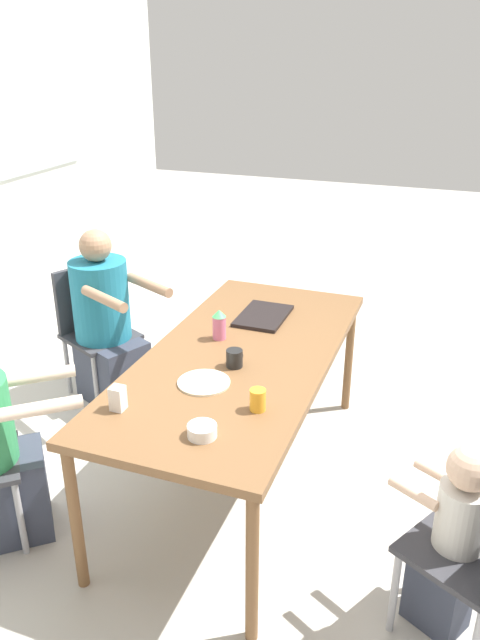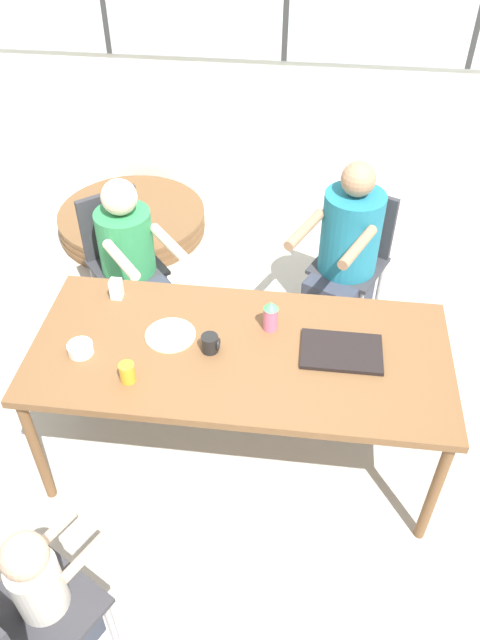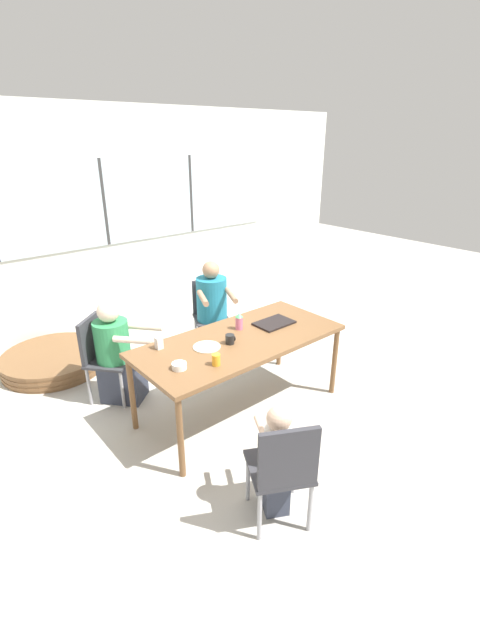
{
  "view_description": "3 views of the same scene",
  "coord_description": "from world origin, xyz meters",
  "px_view_note": "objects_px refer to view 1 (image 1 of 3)",
  "views": [
    {
      "loc": [
        -2.56,
        -0.95,
        2.14
      ],
      "look_at": [
        0.0,
        0.0,
        0.93
      ],
      "focal_mm": 35.0,
      "sensor_mm": 36.0,
      "label": 1
    },
    {
      "loc": [
        0.25,
        -2.01,
        2.75
      ],
      "look_at": [
        0.0,
        0.0,
        0.93
      ],
      "focal_mm": 35.0,
      "sensor_mm": 36.0,
      "label": 2
    },
    {
      "loc": [
        -2.23,
        -2.64,
        2.43
      ],
      "look_at": [
        0.0,
        0.0,
        0.93
      ],
      "focal_mm": 24.0,
      "sensor_mm": 36.0,
      "label": 3
    }
  ],
  "objects_px": {
    "chair_for_woman_green_shirt": "(92,320)",
    "coffee_mug": "(235,358)",
    "milk_carton_small": "(118,398)",
    "bowl_white_shallow": "(202,431)",
    "juice_glass": "(258,400)",
    "person_woman_green_shirt": "(106,328)",
    "person_toddler": "(450,544)",
    "sippy_cup": "(219,324)"
  },
  "relations": [
    {
      "from": "chair_for_woman_green_shirt",
      "to": "sippy_cup",
      "type": "xyz_separation_m",
      "value": [
        -0.45,
        -1.08,
        0.33
      ]
    },
    {
      "from": "chair_for_woman_green_shirt",
      "to": "person_toddler",
      "type": "height_order",
      "value": "person_toddler"
    },
    {
      "from": "chair_for_woman_green_shirt",
      "to": "juice_glass",
      "type": "bearing_deg",
      "value": 80.15
    },
    {
      "from": "chair_for_woman_green_shirt",
      "to": "bowl_white_shallow",
      "type": "bearing_deg",
      "value": 71.24
    },
    {
      "from": "coffee_mug",
      "to": "sippy_cup",
      "type": "bearing_deg",
      "value": 35.35
    },
    {
      "from": "person_woman_green_shirt",
      "to": "sippy_cup",
      "type": "xyz_separation_m",
      "value": [
        -0.38,
        -0.93,
        0.34
      ]
    },
    {
      "from": "milk_carton_small",
      "to": "bowl_white_shallow",
      "type": "bearing_deg",
      "value": -98.26
    },
    {
      "from": "person_toddler",
      "to": "milk_carton_small",
      "type": "bearing_deg",
      "value": 121.66
    },
    {
      "from": "chair_for_woman_green_shirt",
      "to": "milk_carton_small",
      "type": "height_order",
      "value": "milk_carton_small"
    },
    {
      "from": "juice_glass",
      "to": "chair_for_woman_green_shirt",
      "type": "bearing_deg",
      "value": 55.27
    },
    {
      "from": "juice_glass",
      "to": "milk_carton_small",
      "type": "distance_m",
      "value": 0.58
    },
    {
      "from": "person_toddler",
      "to": "sippy_cup",
      "type": "relative_size",
      "value": 5.35
    },
    {
      "from": "bowl_white_shallow",
      "to": "person_toddler",
      "type": "bearing_deg",
      "value": -82.31
    },
    {
      "from": "sippy_cup",
      "to": "bowl_white_shallow",
      "type": "relative_size",
      "value": 1.38
    },
    {
      "from": "sippy_cup",
      "to": "juice_glass",
      "type": "height_order",
      "value": "sippy_cup"
    },
    {
      "from": "chair_for_woman_green_shirt",
      "to": "sippy_cup",
      "type": "bearing_deg",
      "value": 92.2
    },
    {
      "from": "juice_glass",
      "to": "bowl_white_shallow",
      "type": "distance_m",
      "value": 0.29
    },
    {
      "from": "person_woman_green_shirt",
      "to": "chair_for_woman_green_shirt",
      "type": "bearing_deg",
      "value": -90.0
    },
    {
      "from": "juice_glass",
      "to": "milk_carton_small",
      "type": "height_order",
      "value": "milk_carton_small"
    },
    {
      "from": "sippy_cup",
      "to": "person_woman_green_shirt",
      "type": "bearing_deg",
      "value": 67.68
    },
    {
      "from": "chair_for_woman_green_shirt",
      "to": "person_woman_green_shirt",
      "type": "xyz_separation_m",
      "value": [
        -0.07,
        -0.15,
        -0.0
      ]
    },
    {
      "from": "person_toddler",
      "to": "milk_carton_small",
      "type": "distance_m",
      "value": 1.42
    },
    {
      "from": "person_woman_green_shirt",
      "to": "juice_glass",
      "type": "height_order",
      "value": "person_woman_green_shirt"
    },
    {
      "from": "person_woman_green_shirt",
      "to": "person_toddler",
      "type": "relative_size",
      "value": 1.32
    },
    {
      "from": "chair_for_woman_green_shirt",
      "to": "person_toddler",
      "type": "bearing_deg",
      "value": 88.21
    },
    {
      "from": "juice_glass",
      "to": "milk_carton_small",
      "type": "bearing_deg",
      "value": 109.97
    },
    {
      "from": "milk_carton_small",
      "to": "person_toddler",
      "type": "bearing_deg",
      "value": -87.03
    },
    {
      "from": "chair_for_woman_green_shirt",
      "to": "coffee_mug",
      "type": "distance_m",
      "value": 1.48
    },
    {
      "from": "sippy_cup",
      "to": "milk_carton_small",
      "type": "xyz_separation_m",
      "value": [
        -0.78,
        0.14,
        -0.03
      ]
    },
    {
      "from": "juice_glass",
      "to": "coffee_mug",
      "type": "bearing_deg",
      "value": 34.78
    },
    {
      "from": "coffee_mug",
      "to": "milk_carton_small",
      "type": "height_order",
      "value": "milk_carton_small"
    },
    {
      "from": "person_woman_green_shirt",
      "to": "sippy_cup",
      "type": "relative_size",
      "value": 7.07
    },
    {
      "from": "person_woman_green_shirt",
      "to": "juice_glass",
      "type": "relative_size",
      "value": 12.01
    },
    {
      "from": "chair_for_woman_green_shirt",
      "to": "sippy_cup",
      "type": "distance_m",
      "value": 1.22
    },
    {
      "from": "coffee_mug",
      "to": "juice_glass",
      "type": "bearing_deg",
      "value": -145.22
    },
    {
      "from": "coffee_mug",
      "to": "bowl_white_shallow",
      "type": "bearing_deg",
      "value": -171.52
    },
    {
      "from": "person_toddler",
      "to": "juice_glass",
      "type": "height_order",
      "value": "person_toddler"
    },
    {
      "from": "chair_for_woman_green_shirt",
      "to": "milk_carton_small",
      "type": "distance_m",
      "value": 1.58
    },
    {
      "from": "sippy_cup",
      "to": "juice_glass",
      "type": "relative_size",
      "value": 1.7
    },
    {
      "from": "chair_for_woman_green_shirt",
      "to": "coffee_mug",
      "type": "xyz_separation_m",
      "value": [
        -0.71,
        -1.27,
        0.29
      ]
    },
    {
      "from": "chair_for_woman_green_shirt",
      "to": "person_woman_green_shirt",
      "type": "bearing_deg",
      "value": 90.0
    },
    {
      "from": "bowl_white_shallow",
      "to": "juice_glass",
      "type": "bearing_deg",
      "value": -28.52
    }
  ]
}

